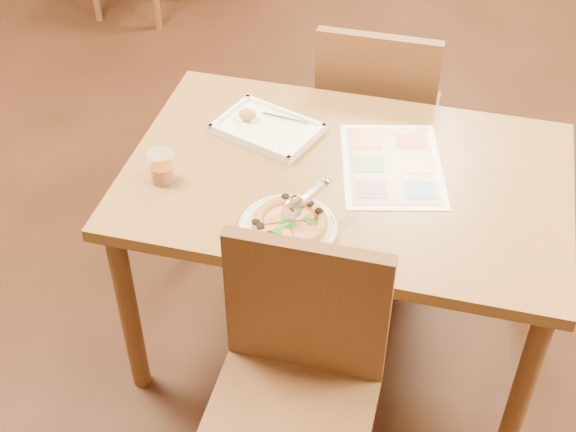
% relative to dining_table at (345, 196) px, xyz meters
% --- Properties ---
extents(dining_table, '(1.30, 0.85, 0.72)m').
position_rel_dining_table_xyz_m(dining_table, '(0.00, 0.00, 0.00)').
color(dining_table, brown).
rests_on(dining_table, ground).
extents(chair_near, '(0.42, 0.42, 0.47)m').
position_rel_dining_table_xyz_m(chair_near, '(0.00, -0.60, -0.07)').
color(chair_near, brown).
rests_on(chair_near, ground).
extents(chair_far, '(0.42, 0.42, 0.47)m').
position_rel_dining_table_xyz_m(chair_far, '(-0.00, 0.60, -0.07)').
color(chair_far, brown).
rests_on(chair_far, ground).
extents(plate, '(0.35, 0.35, 0.01)m').
position_rel_dining_table_xyz_m(plate, '(-0.11, -0.28, 0.09)').
color(plate, silver).
rests_on(plate, dining_table).
extents(pizza, '(0.21, 0.21, 0.03)m').
position_rel_dining_table_xyz_m(pizza, '(-0.10, -0.28, 0.11)').
color(pizza, '#BC8E40').
rests_on(pizza, plate).
extents(pizza_cutter, '(0.10, 0.13, 0.09)m').
position_rel_dining_table_xyz_m(pizza_cutter, '(-0.07, -0.24, 0.17)').
color(pizza_cutter, silver).
rests_on(pizza_cutter, pizza).
extents(appetizer_tray, '(0.36, 0.30, 0.06)m').
position_rel_dining_table_xyz_m(appetizer_tray, '(-0.29, 0.14, 0.10)').
color(appetizer_tray, white).
rests_on(appetizer_tray, dining_table).
extents(glass_tumbler, '(0.08, 0.08, 0.10)m').
position_rel_dining_table_xyz_m(glass_tumbler, '(-0.51, -0.16, 0.13)').
color(glass_tumbler, '#853A0A').
rests_on(glass_tumbler, dining_table).
extents(menu, '(0.38, 0.47, 0.00)m').
position_rel_dining_table_xyz_m(menu, '(0.12, 0.07, 0.09)').
color(menu, white).
rests_on(menu, dining_table).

